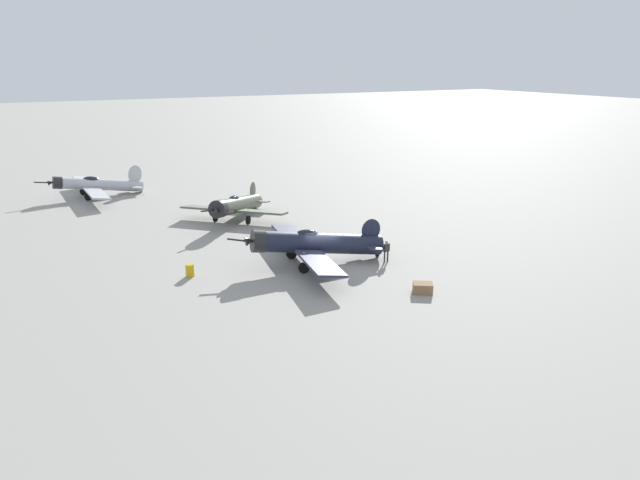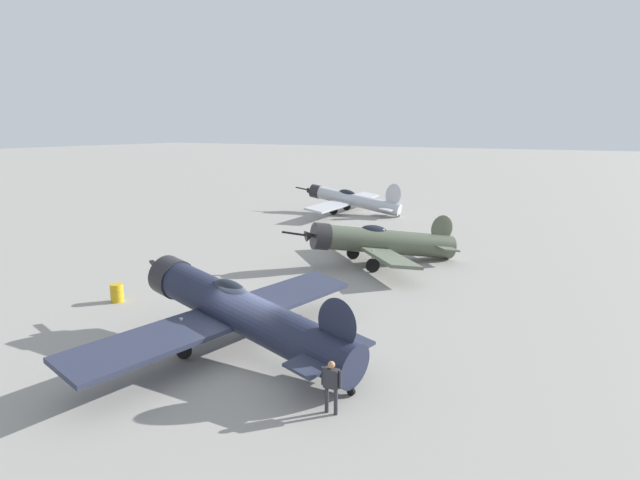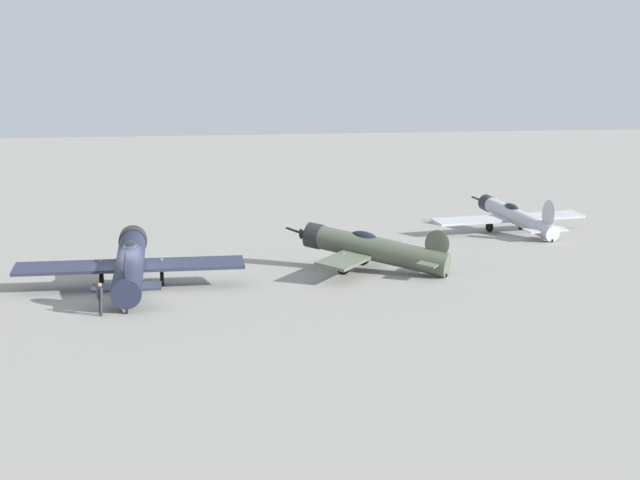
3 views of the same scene
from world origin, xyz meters
The scene contains 6 objects.
ground_plane centered at (0.00, 0.00, 0.00)m, with size 400.00×400.00×0.00m, color gray.
airplane_foreground centered at (0.09, 0.52, 1.59)m, with size 12.63×11.42×3.14m.
airplane_mid_apron centered at (14.54, 1.12, 1.39)m, with size 9.01×9.03×2.91m.
airplane_far_line centered at (31.12, 11.19, 1.32)m, with size 13.38×11.23×3.18m.
ground_crew_mechanic centered at (-2.03, -4.47, 0.99)m, with size 0.25×0.63×1.63m.
fuel_drum centered at (1.84, 9.21, 0.44)m, with size 0.63×0.63×0.87m.
Camera 3 is at (-5.72, -45.96, 10.37)m, focal length 48.00 mm.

